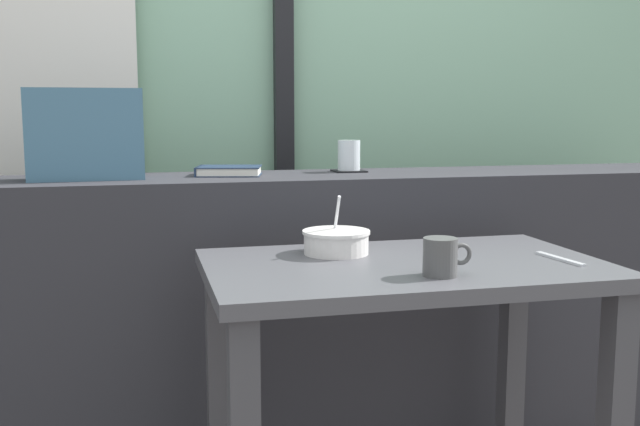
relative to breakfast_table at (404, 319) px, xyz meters
The scene contains 12 objects.
outdoor_backdrop 1.45m from the breakfast_table, 91.46° to the left, with size 4.80×0.08×2.80m, color #84B293.
curtain_left_panel 1.56m from the breakfast_table, 128.77° to the left, with size 0.56×0.06×2.50m, color silver.
window_divider_post 1.34m from the breakfast_table, 93.55° to the left, with size 0.07×0.05×2.60m, color black.
dark_console_ledge 0.60m from the breakfast_table, 92.99° to the left, with size 2.80×0.39×0.89m, color #2D2D33.
breakfast_table is the anchor object (origin of this frame).
coaster_square 0.73m from the breakfast_table, 85.68° to the left, with size 0.10×0.10×0.01m, color black.
juice_glass 0.75m from the breakfast_table, 85.68° to the left, with size 0.07×0.07×0.10m.
closed_book 0.78m from the breakfast_table, 119.29° to the left, with size 0.22×0.18×0.03m.
throw_pillow 1.05m from the breakfast_table, 142.34° to the left, with size 0.32×0.14×0.26m, color #426B84.
soup_bowl 0.26m from the breakfast_table, 133.62° to the left, with size 0.17×0.17×0.15m.
fork_utensil 0.41m from the breakfast_table, 10.29° to the right, with size 0.02×0.17×0.01m, color silver.
ceramic_mug 0.25m from the breakfast_table, 81.55° to the right, with size 0.11×0.08×0.08m.
Camera 1 is at (-0.59, -1.68, 1.09)m, focal length 41.42 mm.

